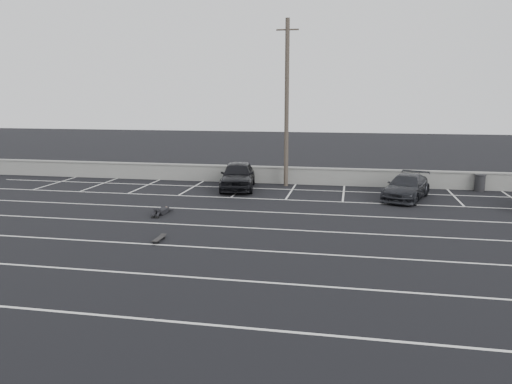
% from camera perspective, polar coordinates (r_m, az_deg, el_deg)
% --- Properties ---
extents(ground, '(120.00, 120.00, 0.00)m').
position_cam_1_polar(ground, '(18.16, -3.56, -6.49)').
color(ground, black).
rests_on(ground, ground).
extents(seawall, '(50.00, 0.45, 1.06)m').
position_cam_1_polar(seawall, '(31.46, 2.80, 1.98)').
color(seawall, gray).
rests_on(seawall, ground).
extents(stall_lines, '(36.00, 20.05, 0.01)m').
position_cam_1_polar(stall_lines, '(22.31, -0.94, -3.15)').
color(stall_lines, silver).
rests_on(stall_lines, ground).
extents(car_left, '(2.63, 5.00, 1.62)m').
position_cam_1_polar(car_left, '(29.55, -2.10, 1.92)').
color(car_left, black).
rests_on(car_left, ground).
extents(car_right, '(3.17, 4.82, 1.30)m').
position_cam_1_polar(car_right, '(27.82, 16.82, 0.56)').
color(car_right, black).
rests_on(car_right, ground).
extents(utility_pole, '(1.32, 0.26, 9.87)m').
position_cam_1_polar(utility_pole, '(30.23, 3.53, 10.08)').
color(utility_pole, '#4C4238').
rests_on(utility_pole, ground).
extents(trash_bin, '(0.76, 0.76, 0.98)m').
position_cam_1_polar(trash_bin, '(31.63, 24.21, 0.98)').
color(trash_bin, black).
rests_on(trash_bin, ground).
extents(person, '(0.84, 2.11, 0.42)m').
position_cam_1_polar(person, '(23.89, -10.58, -1.89)').
color(person, black).
rests_on(person, ground).
extents(skateboard, '(0.26, 0.89, 0.11)m').
position_cam_1_polar(skateboard, '(19.40, -11.06, -5.28)').
color(skateboard, black).
rests_on(skateboard, ground).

